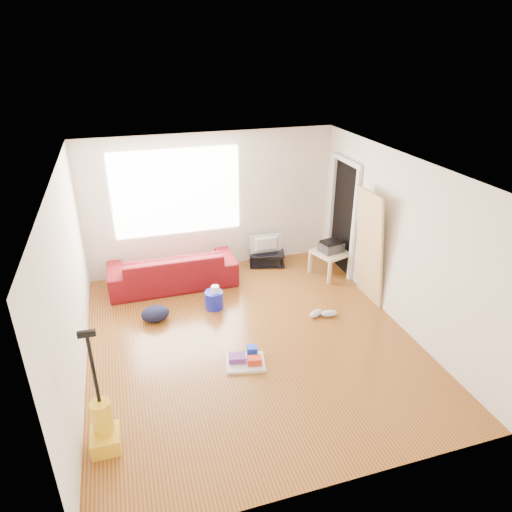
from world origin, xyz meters
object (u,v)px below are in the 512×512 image
object	(u,v)px
tv_stand	(267,259)
backpack	(156,320)
vacuum	(104,426)
side_table	(331,255)
sofa	(174,285)
bucket	(214,308)
cleaning_tray	(246,360)

from	to	relation	value
tv_stand	backpack	bearing A→B (deg)	-134.98
vacuum	backpack	bearing A→B (deg)	73.07
tv_stand	side_table	bearing A→B (deg)	-20.85
side_table	backpack	size ratio (longest dim) A/B	1.66
tv_stand	side_table	size ratio (longest dim) A/B	1.03
sofa	side_table	world-z (taller)	side_table
backpack	sofa	bearing A→B (deg)	65.01
backpack	bucket	bearing A→B (deg)	2.69
side_table	sofa	bearing A→B (deg)	171.29
sofa	vacuum	distance (m)	3.51
sofa	side_table	bearing A→B (deg)	171.29
tv_stand	sofa	bearing A→B (deg)	-156.98
side_table	vacuum	xyz separation A→B (m)	(-3.95, -2.87, -0.12)
bucket	vacuum	world-z (taller)	vacuum
tv_stand	vacuum	world-z (taller)	vacuum
sofa	tv_stand	size ratio (longest dim) A/B	2.97
bucket	backpack	distance (m)	0.94
sofa	tv_stand	world-z (taller)	sofa
bucket	side_table	bearing A→B (deg)	12.95
sofa	tv_stand	bearing A→B (deg)	-171.49
bucket	sofa	bearing A→B (deg)	118.61
cleaning_tray	vacuum	xyz separation A→B (m)	(-1.79, -0.87, 0.21)
sofa	vacuum	size ratio (longest dim) A/B	1.52
side_table	bucket	size ratio (longest dim) A/B	2.44
side_table	vacuum	world-z (taller)	vacuum
cleaning_tray	vacuum	distance (m)	2.00
tv_stand	bucket	xyz separation A→B (m)	(-1.29, -1.22, -0.13)
sofa	bucket	xyz separation A→B (m)	(0.52, -0.95, 0.00)
sofa	cleaning_tray	distance (m)	2.51
tv_stand	backpack	distance (m)	2.59
tv_stand	vacuum	bearing A→B (deg)	-115.21
vacuum	tv_stand	bearing A→B (deg)	51.50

